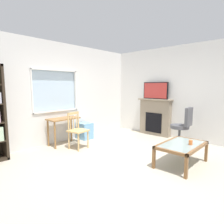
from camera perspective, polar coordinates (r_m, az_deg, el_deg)
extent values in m
cube|color=#B2A893|center=(4.04, 3.79, -14.89)|extent=(6.06, 5.66, 0.02)
cube|color=silver|center=(5.62, -15.00, -4.03)|extent=(5.06, 0.12, 0.86)
cube|color=silver|center=(5.57, -15.70, 15.53)|extent=(5.06, 0.12, 0.72)
cube|color=silver|center=(6.44, -3.75, 6.49)|extent=(2.02, 0.12, 1.11)
cube|color=silver|center=(5.45, -16.68, 6.00)|extent=(1.30, 0.02, 1.11)
cube|color=white|center=(5.43, -16.09, 0.28)|extent=(1.36, 0.06, 0.03)
cube|color=white|center=(5.40, -16.52, 11.74)|extent=(1.36, 0.06, 0.03)
cube|color=white|center=(5.08, -22.62, 5.64)|extent=(0.03, 0.06, 1.11)
cube|color=white|center=(5.75, -10.71, 6.25)|extent=(0.03, 0.06, 1.11)
cube|color=silver|center=(5.98, 19.82, 5.33)|extent=(0.12, 4.86, 2.69)
cube|color=#2D2319|center=(4.67, -29.61, -0.13)|extent=(0.05, 0.38, 1.98)
cube|color=olive|center=(5.22, -14.17, -1.90)|extent=(0.81, 0.43, 0.03)
cylinder|color=olive|center=(4.97, -16.45, -6.64)|extent=(0.04, 0.04, 0.68)
cylinder|color=olive|center=(5.35, -9.87, -5.42)|extent=(0.04, 0.04, 0.68)
cylinder|color=olive|center=(5.25, -18.31, -5.96)|extent=(0.04, 0.04, 0.68)
cylinder|color=olive|center=(5.61, -11.93, -4.87)|extent=(0.04, 0.04, 0.68)
cube|color=tan|center=(4.86, -9.92, -5.45)|extent=(0.48, 0.46, 0.04)
cylinder|color=tan|center=(4.69, -9.88, -8.87)|extent=(0.04, 0.04, 0.43)
cylinder|color=tan|center=(4.93, -7.12, -8.00)|extent=(0.04, 0.04, 0.43)
cylinder|color=tan|center=(4.91, -12.60, -8.19)|extent=(0.04, 0.04, 0.43)
cylinder|color=tan|center=(5.14, -9.82, -7.40)|extent=(0.04, 0.04, 0.43)
cylinder|color=tan|center=(4.81, -12.76, -2.92)|extent=(0.04, 0.04, 0.45)
cylinder|color=tan|center=(5.04, -9.94, -2.36)|extent=(0.04, 0.04, 0.45)
cube|color=tan|center=(4.89, -11.38, -0.38)|extent=(0.36, 0.09, 0.06)
cylinder|color=tan|center=(4.86, -12.19, -3.15)|extent=(0.02, 0.02, 0.35)
cylinder|color=tan|center=(4.93, -11.31, -2.97)|extent=(0.02, 0.02, 0.35)
cylinder|color=tan|center=(5.00, -10.45, -2.80)|extent=(0.02, 0.02, 0.35)
cube|color=#72ADDB|center=(5.78, -8.03, -5.48)|extent=(0.35, 0.40, 0.47)
cube|color=gray|center=(6.26, 12.58, -1.63)|extent=(0.18, 1.02, 1.11)
cube|color=black|center=(6.20, 12.09, -3.09)|extent=(0.03, 0.56, 0.61)
cube|color=gray|center=(6.18, 12.64, 3.60)|extent=(0.26, 1.12, 0.04)
cube|color=black|center=(6.17, 12.71, 6.19)|extent=(0.05, 0.83, 0.52)
cube|color=#B2332D|center=(6.14, 12.57, 6.19)|extent=(0.01, 0.78, 0.47)
cylinder|color=#4C4C51|center=(5.42, 19.32, -4.07)|extent=(0.48, 0.48, 0.09)
cube|color=#4C4C51|center=(5.31, 21.69, -1.36)|extent=(0.40, 0.11, 0.48)
cylinder|color=#38383D|center=(5.47, 19.21, -6.54)|extent=(0.06, 0.06, 0.42)
cube|color=#38383D|center=(5.40, 18.60, -9.01)|extent=(0.28, 0.06, 0.03)
cylinder|color=#38383D|center=(5.27, 18.06, -9.44)|extent=(0.05, 0.05, 0.05)
cube|color=#38383D|center=(5.45, 20.29, -8.95)|extent=(0.10, 0.28, 0.03)
cylinder|color=#38383D|center=(5.37, 21.50, -9.30)|extent=(0.05, 0.05, 0.05)
cube|color=#38383D|center=(5.60, 20.31, -8.48)|extent=(0.26, 0.18, 0.03)
cylinder|color=#38383D|center=(5.69, 21.47, -8.36)|extent=(0.05, 0.05, 0.05)
cube|color=#38383D|center=(5.65, 18.72, -8.26)|extent=(0.24, 0.21, 0.03)
cylinder|color=#38383D|center=(5.79, 18.34, -7.94)|extent=(0.05, 0.05, 0.05)
cube|color=#38383D|center=(5.53, 17.65, -8.58)|extent=(0.14, 0.27, 0.03)
cylinder|color=#38383D|center=(5.54, 16.18, -8.54)|extent=(0.05, 0.05, 0.05)
cube|color=#8C9E99|center=(4.05, 19.86, -8.94)|extent=(0.98, 0.56, 0.02)
cube|color=brown|center=(3.95, 23.99, -9.78)|extent=(1.08, 0.05, 0.05)
cube|color=brown|center=(4.17, 15.93, -8.49)|extent=(1.08, 0.05, 0.05)
cube|color=brown|center=(3.61, 16.58, -11.09)|extent=(0.05, 0.66, 0.05)
cube|color=brown|center=(4.51, 22.43, -7.56)|extent=(0.05, 0.66, 0.05)
cube|color=brown|center=(3.57, 21.02, -15.15)|extent=(0.05, 0.05, 0.38)
cube|color=brown|center=(4.48, 26.02, -10.70)|extent=(0.05, 0.05, 0.38)
cube|color=brown|center=(3.81, 12.21, -13.29)|extent=(0.05, 0.05, 0.38)
cube|color=brown|center=(4.68, 18.73, -9.56)|extent=(0.05, 0.05, 0.38)
cylinder|color=orange|center=(4.04, 22.16, -8.29)|extent=(0.07, 0.07, 0.09)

